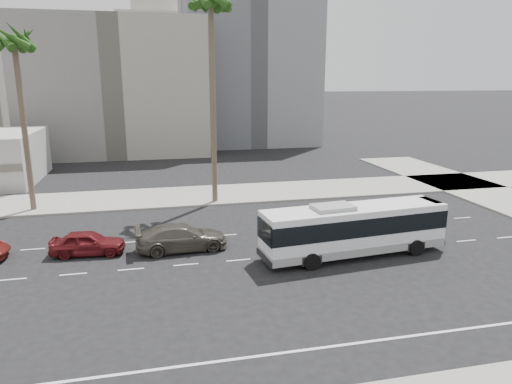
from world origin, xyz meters
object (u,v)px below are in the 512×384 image
object	(u,v)px
car_a	(182,237)
palm_near	(211,5)
city_bus	(354,228)
car_b	(88,243)
palm_mid	(14,45)

from	to	relation	value
car_a	palm_near	size ratio (longest dim) A/B	0.32
city_bus	palm_near	size ratio (longest dim) A/B	0.65
city_bus	palm_near	world-z (taller)	palm_near
city_bus	car_b	world-z (taller)	city_bus
city_bus	palm_near	bearing A→B (deg)	109.05
car_b	palm_mid	distance (m)	16.91
palm_near	palm_mid	bearing A→B (deg)	177.33
palm_mid	city_bus	bearing A→B (deg)	-34.71
palm_near	car_b	bearing A→B (deg)	-131.51
car_a	car_b	world-z (taller)	car_a
palm_mid	palm_near	bearing A→B (deg)	-2.67
city_bus	car_a	world-z (taller)	city_bus
car_b	palm_mid	bearing A→B (deg)	31.46
car_a	palm_mid	size ratio (longest dim) A/B	0.40
city_bus	car_a	size ratio (longest dim) A/B	2.05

